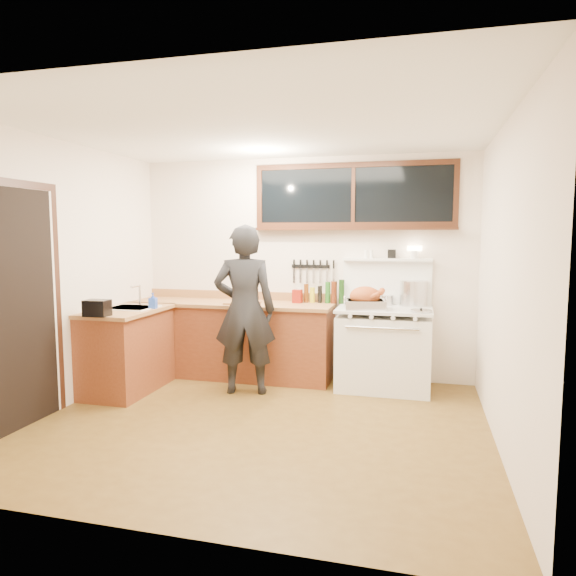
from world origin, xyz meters
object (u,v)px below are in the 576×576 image
(vintage_stove, at_px, (384,347))
(cutting_board, at_px, (243,300))
(man, at_px, (245,310))
(roast_turkey, at_px, (365,300))

(vintage_stove, distance_m, cutting_board, 1.69)
(man, height_order, cutting_board, man)
(cutting_board, relative_size, roast_turkey, 0.80)
(vintage_stove, distance_m, roast_turkey, 0.59)
(vintage_stove, xyz_separation_m, cutting_board, (-1.61, -0.10, 0.49))
(vintage_stove, relative_size, cutting_board, 4.12)
(man, bearing_deg, vintage_stove, 20.38)
(vintage_stove, bearing_deg, man, -159.62)
(man, relative_size, cutting_board, 4.72)
(roast_turkey, bearing_deg, vintage_stove, 36.86)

